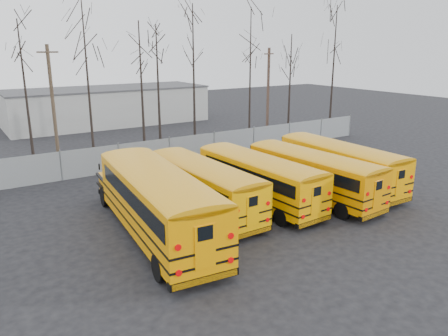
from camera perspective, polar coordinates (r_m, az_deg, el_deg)
ground at (r=24.06m, az=5.74°, el=-5.66°), size 120.00×120.00×0.00m
fence at (r=33.52m, az=-7.10°, el=2.24°), size 40.00×0.04×2.00m
distant_building at (r=52.39m, az=-14.92°, el=7.79°), size 22.00×8.00×4.00m
bus_a at (r=20.38m, az=-8.91°, el=-3.83°), size 3.92×12.28×3.38m
bus_b at (r=23.37m, az=-2.96°, el=-1.92°), size 2.50×10.21×2.85m
bus_c at (r=24.65m, az=4.26°, el=-0.97°), size 2.80×10.34×2.87m
bus_d at (r=25.92m, az=11.22°, el=-0.39°), size 3.00×10.38×2.87m
bus_e at (r=28.36m, az=14.64°, el=0.85°), size 2.66×10.51×2.92m
utility_pole_left at (r=37.11m, az=-21.47°, el=8.15°), size 1.56×0.43×8.85m
utility_pole_right at (r=43.16m, az=5.77°, el=9.85°), size 1.48×0.59×8.55m
tree_2 at (r=33.83m, az=-24.42°, el=8.39°), size 0.26×0.26×10.48m
tree_3 at (r=32.76m, az=-17.29°, el=9.95°), size 0.26×0.26×11.69m
tree_4 at (r=35.10m, az=-10.68°, el=9.79°), size 0.26×0.26×10.56m
tree_5 at (r=38.86m, az=-8.59°, el=10.35°), size 0.26×0.26×10.45m
tree_6 at (r=39.82m, az=-3.97°, el=11.89°), size 0.26×0.26×12.22m
tree_7 at (r=39.38m, az=3.42°, el=11.60°), size 0.26×0.26×11.87m
tree_8 at (r=43.44m, az=8.58°, el=10.45°), size 0.26×0.26×9.78m
tree_9 at (r=45.66m, az=14.05°, el=12.11°), size 0.26×0.26×12.47m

